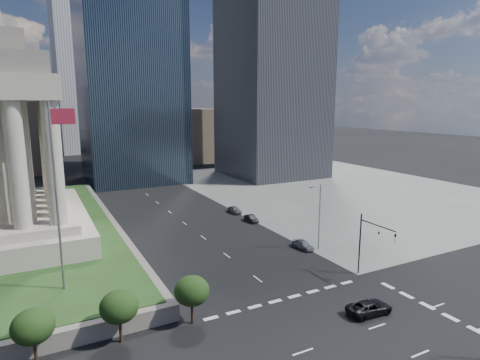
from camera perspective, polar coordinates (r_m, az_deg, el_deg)
ground at (r=125.08m, az=-16.08°, el=0.31°), size 500.00×500.00×0.00m
sidewalk_ne at (r=108.96m, az=13.06°, el=-1.02°), size 68.00×90.00×0.03m
flagpole at (r=45.73m, az=-24.55°, el=-0.97°), size 2.52×0.24×20.00m
midrise_glass at (r=119.02m, az=-15.37°, el=14.36°), size 26.00×26.00×60.00m
highrise_ne at (r=127.84m, az=4.67°, el=23.48°), size 26.00×28.00×100.00m
building_filler_ne at (r=161.28m, az=-7.19°, el=6.47°), size 20.00×30.00×20.00m
building_filler_nw at (r=151.22m, az=-29.97°, el=6.38°), size 24.00×30.00×28.00m
traffic_signal_ne at (r=52.69m, az=18.11°, el=-7.93°), size 0.30×5.74×8.00m
street_lamp_north at (r=61.10m, az=11.12°, el=-4.63°), size 2.13×0.22×10.00m
pickup_truck at (r=46.01m, az=17.94°, el=-16.87°), size 2.64×5.16×1.39m
parked_sedan_near at (r=62.38m, az=8.96°, el=-9.04°), size 4.00×1.72×1.34m
parked_sedan_mid at (r=75.37m, az=1.63°, el=-5.48°), size 1.38×3.74×1.22m
parked_sedan_far at (r=81.26m, az=-0.75°, el=-4.24°), size 1.63×3.96×1.34m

